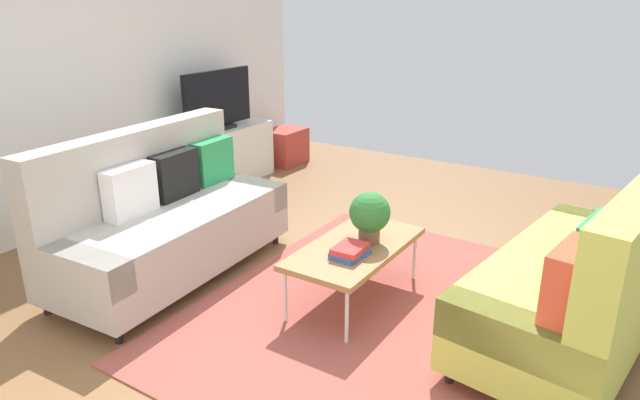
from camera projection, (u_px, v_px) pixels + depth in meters
ground_plane at (332, 302)px, 3.99m from camera, size 7.68×7.68×0.00m
wall_far at (58, 66)px, 4.93m from camera, size 6.40×0.12×2.90m
area_rug at (376, 310)px, 3.89m from camera, size 2.90×2.20×0.01m
couch_beige at (165, 217)px, 4.30m from camera, size 1.95×0.95×1.10m
couch_green at (587, 279)px, 3.37m from camera, size 1.99×1.08×1.10m
coffee_table at (355, 249)px, 3.90m from camera, size 1.10×0.56×0.42m
tv_console at (220, 157)px, 6.39m from camera, size 1.40×0.44×0.64m
tv at (218, 101)px, 6.17m from camera, size 1.00×0.20×0.64m
storage_trunk at (285, 146)px, 7.25m from camera, size 0.52×0.40×0.44m
potted_plant at (370, 214)px, 3.87m from camera, size 0.28×0.28×0.36m
table_book_0 at (350, 254)px, 3.72m from camera, size 0.26×0.21×0.04m
table_book_1 at (350, 248)px, 3.70m from camera, size 0.25×0.19×0.04m
vase_0 at (175, 130)px, 5.82m from camera, size 0.13×0.13×0.18m
vase_1 at (189, 129)px, 5.98m from camera, size 0.12×0.12×0.14m
bottle_0 at (206, 122)px, 6.05m from camera, size 0.06×0.06×0.24m
bottle_1 at (214, 122)px, 6.14m from camera, size 0.05×0.05×0.20m
bottle_2 at (220, 122)px, 6.23m from camera, size 0.04×0.04×0.16m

